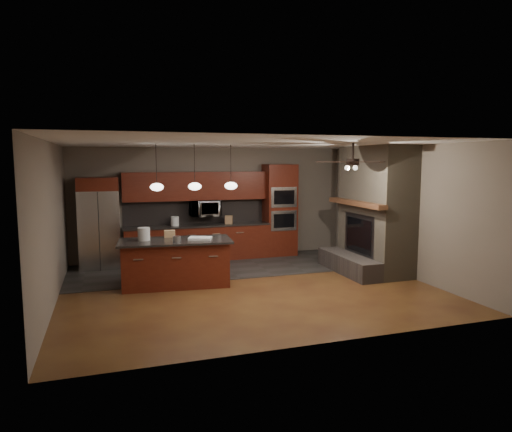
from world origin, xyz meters
name	(u,v)px	position (x,y,z in m)	size (l,w,h in m)	color
ground	(248,287)	(0.00, 0.00, 0.00)	(7.00, 7.00, 0.00)	brown
ceiling	(248,143)	(0.00, 0.00, 2.80)	(7.00, 6.00, 0.02)	white
back_wall	(213,203)	(0.00, 3.00, 1.40)	(7.00, 0.02, 2.80)	slate
right_wall	(402,210)	(3.50, 0.00, 1.40)	(0.02, 6.00, 2.80)	slate
left_wall	(51,224)	(-3.50, 0.00, 1.40)	(0.02, 6.00, 2.80)	slate
slate_tile_patch	(225,267)	(0.00, 1.80, 0.01)	(7.00, 2.40, 0.01)	#2C2928
fireplace_column	(373,214)	(3.04, 0.40, 1.30)	(1.30, 2.10, 2.80)	brown
back_cabinetry	(197,225)	(-0.48, 2.74, 0.89)	(3.59, 0.64, 2.20)	#5C1E11
oven_tower	(280,210)	(1.70, 2.69, 1.19)	(0.80, 0.63, 2.38)	#5C1E11
microwave	(205,208)	(-0.27, 2.75, 1.30)	(0.73, 0.41, 0.50)	silver
refrigerator	(99,223)	(-2.78, 2.62, 1.05)	(0.90, 0.75, 2.10)	silver
kitchen_island	(176,262)	(-1.33, 0.56, 0.46)	(2.28, 1.21, 0.92)	#5C1E11
white_bucket	(144,234)	(-1.92, 0.69, 1.05)	(0.24, 0.24, 0.25)	silver
paint_can	(177,239)	(-1.33, 0.36, 0.97)	(0.16, 0.16, 0.11)	#9E9EA2
paint_tray	(200,238)	(-0.85, 0.46, 0.94)	(0.44, 0.31, 0.04)	white
cardboard_box	(170,234)	(-1.39, 0.92, 0.99)	(0.22, 0.16, 0.14)	tan
counter_bucket	(175,221)	(-1.03, 2.70, 1.01)	(0.20, 0.20, 0.22)	white
counter_box	(229,220)	(0.31, 2.65, 1.00)	(0.18, 0.14, 0.20)	#9D7751
pendant_left	(157,187)	(-1.65, 0.70, 1.96)	(0.26, 0.26, 0.92)	black
pendant_center	(195,186)	(-0.90, 0.70, 1.96)	(0.26, 0.26, 0.92)	black
pendant_right	(231,186)	(-0.15, 0.70, 1.96)	(0.26, 0.26, 0.92)	black
ceiling_fan	(353,162)	(1.80, -0.80, 2.46)	(1.27, 1.33, 0.41)	black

